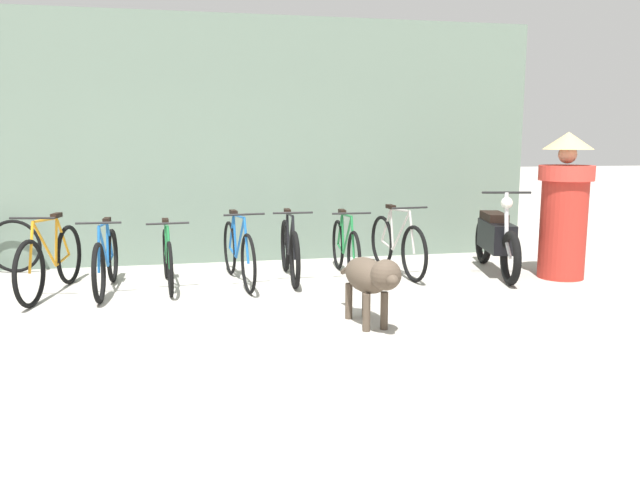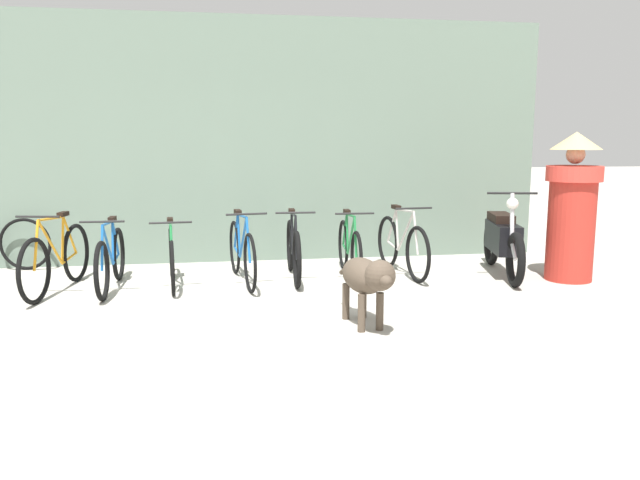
{
  "view_description": "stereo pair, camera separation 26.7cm",
  "coord_description": "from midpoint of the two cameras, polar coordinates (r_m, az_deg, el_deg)",
  "views": [
    {
      "loc": [
        -0.45,
        -5.05,
        1.69
      ],
      "look_at": [
        0.82,
        1.21,
        0.65
      ],
      "focal_mm": 35.0,
      "sensor_mm": 36.0,
      "label": 1
    },
    {
      "loc": [
        -0.19,
        -5.09,
        1.69
      ],
      "look_at": [
        0.82,
        1.21,
        0.65
      ],
      "focal_mm": 35.0,
      "sensor_mm": 36.0,
      "label": 2
    }
  ],
  "objects": [
    {
      "name": "ground_plane",
      "position": [
        5.35,
        -7.57,
        -9.22
      ],
      "size": [
        60.0,
        60.0,
        0.0
      ],
      "primitive_type": "plane",
      "color": "#ADA89E"
    },
    {
      "name": "bicycle_3",
      "position": [
        7.41,
        -8.51,
        -1.16
      ],
      "size": [
        0.46,
        1.73,
        0.87
      ],
      "rotation": [
        0.0,
        0.0,
        -1.44
      ],
      "color": "black",
      "rests_on": "ground"
    },
    {
      "name": "bicycle_1",
      "position": [
        7.36,
        -19.97,
        -1.88
      ],
      "size": [
        0.46,
        1.63,
        0.83
      ],
      "rotation": [
        0.0,
        0.0,
        -1.59
      ],
      "color": "black",
      "rests_on": "ground"
    },
    {
      "name": "spare_tire_left",
      "position": [
        8.87,
        -26.95,
        -0.51
      ],
      "size": [
        0.68,
        0.14,
        0.68
      ],
      "rotation": [
        0.0,
        0.0,
        -0.15
      ],
      "color": "black",
      "rests_on": "ground"
    },
    {
      "name": "motorcycle",
      "position": [
        8.11,
        14.91,
        0.08
      ],
      "size": [
        0.61,
        1.9,
        1.07
      ],
      "rotation": [
        0.0,
        0.0,
        -1.79
      ],
      "color": "black",
      "rests_on": "ground"
    },
    {
      "name": "bicycle_4",
      "position": [
        7.57,
        -3.8,
        -0.96
      ],
      "size": [
        0.46,
        1.65,
        0.86
      ],
      "rotation": [
        0.0,
        0.0,
        -1.61
      ],
      "color": "black",
      "rests_on": "ground"
    },
    {
      "name": "person_in_robes",
      "position": [
        8.05,
        20.57,
        3.06
      ],
      "size": [
        0.75,
        0.75,
        1.77
      ],
      "rotation": [
        0.0,
        0.0,
        2.97
      ],
      "color": "#B72D23",
      "rests_on": "ground"
    },
    {
      "name": "bicycle_6",
      "position": [
        7.89,
        6.09,
        -0.48
      ],
      "size": [
        0.46,
        1.66,
        0.88
      ],
      "rotation": [
        0.0,
        0.0,
        -1.47
      ],
      "color": "black",
      "rests_on": "ground"
    },
    {
      "name": "bicycle_2",
      "position": [
        7.4,
        -14.77,
        -1.63
      ],
      "size": [
        0.46,
        1.57,
        0.79
      ],
      "rotation": [
        0.0,
        0.0,
        -1.48
      ],
      "color": "black",
      "rests_on": "ground"
    },
    {
      "name": "bicycle_0",
      "position": [
        7.45,
        -24.35,
        -1.8
      ],
      "size": [
        0.48,
        1.72,
        0.9
      ],
      "rotation": [
        0.0,
        0.0,
        -1.76
      ],
      "color": "black",
      "rests_on": "ground"
    },
    {
      "name": "bicycle_5",
      "position": [
        7.67,
        1.34,
        -0.82
      ],
      "size": [
        0.46,
        1.63,
        0.84
      ],
      "rotation": [
        0.0,
        0.0,
        -1.61
      ],
      "color": "black",
      "rests_on": "ground"
    },
    {
      "name": "shop_wall_back",
      "position": [
        8.69,
        -9.5,
        8.91
      ],
      "size": [
        8.69,
        0.2,
        3.31
      ],
      "color": "slate",
      "rests_on": "ground"
    },
    {
      "name": "stray_dog",
      "position": [
        5.61,
        3.26,
        -3.43
      ],
      "size": [
        0.41,
        1.2,
        0.68
      ],
      "rotation": [
        0.0,
        0.0,
        4.85
      ],
      "color": "#4C3F33",
      "rests_on": "ground"
    }
  ]
}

